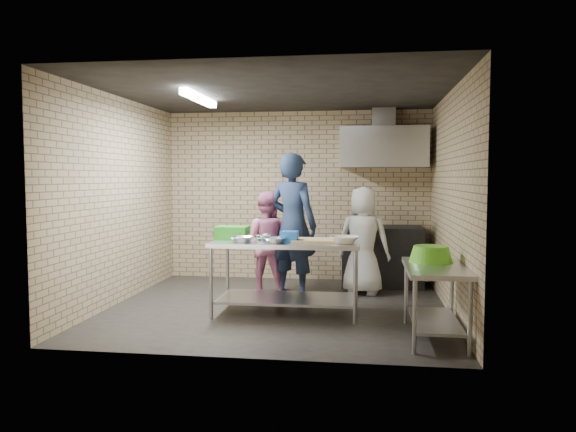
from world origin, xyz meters
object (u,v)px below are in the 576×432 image
object	(u,v)px
green_basin	(431,254)
bottle_green	(413,153)
stove	(382,256)
green_crate	(232,233)
man_navy	(293,225)
prep_table	(286,277)
bottle_red	(386,152)
side_counter	(435,302)
blue_tub	(289,237)
woman_white	(363,240)
woman_pink	(266,242)

from	to	relation	value
green_basin	bottle_green	xyz separation A→B (m)	(0.02, 2.74, 1.18)
stove	green_crate	xyz separation A→B (m)	(-1.90, -1.80, 0.51)
bottle_green	man_navy	distance (m)	2.33
prep_table	man_navy	world-z (taller)	man_navy
prep_table	bottle_red	world-z (taller)	bottle_red
green_basin	bottle_red	world-z (taller)	bottle_red
prep_table	man_navy	size ratio (longest dim) A/B	0.89
man_navy	prep_table	bearing A→B (deg)	117.66
side_counter	blue_tub	bearing A→B (deg)	155.51
green_crate	blue_tub	world-z (taller)	green_crate
prep_table	bottle_red	distance (m)	2.96
stove	bottle_red	size ratio (longest dim) A/B	6.67
man_navy	woman_white	size ratio (longest dim) A/B	1.31
bottle_red	man_navy	size ratio (longest dim) A/B	0.09
green_basin	bottle_red	xyz separation A→B (m)	(-0.38, 2.74, 1.19)
side_counter	green_basin	bearing A→B (deg)	94.57
green_crate	bottle_green	size ratio (longest dim) A/B	2.61
stove	green_basin	size ratio (longest dim) A/B	2.61
stove	woman_white	distance (m)	0.79
blue_tub	woman_white	distance (m)	1.62
bottle_red	woman_white	distance (m)	1.60
blue_tub	woman_pink	size ratio (longest dim) A/B	0.14
woman_pink	woman_white	size ratio (longest dim) A/B	0.96
side_counter	green_basin	xyz separation A→B (m)	(-0.02, 0.25, 0.46)
blue_tub	man_navy	world-z (taller)	man_navy
blue_tub	side_counter	bearing A→B (deg)	-24.49
man_navy	stove	bearing A→B (deg)	-116.60
green_crate	green_basin	distance (m)	2.44
side_counter	bottle_red	xyz separation A→B (m)	(-0.40, 2.99, 1.65)
green_crate	woman_pink	size ratio (longest dim) A/B	0.27
prep_table	green_basin	distance (m)	1.78
stove	woman_white	xyz separation A→B (m)	(-0.29, -0.66, 0.31)
green_crate	side_counter	bearing A→B (deg)	-21.99
green_basin	woman_white	bearing A→B (deg)	111.40
green_basin	woman_white	size ratio (longest dim) A/B	0.30
bottle_red	woman_white	world-z (taller)	bottle_red
bottle_red	woman_pink	size ratio (longest dim) A/B	0.12
stove	green_crate	distance (m)	2.67
prep_table	bottle_red	xyz separation A→B (m)	(1.25, 2.16, 1.59)
side_counter	woman_pink	xyz separation A→B (m)	(-2.10, 1.94, 0.35)
prep_table	bottle_green	size ratio (longest dim) A/B	11.76
side_counter	man_navy	distance (m)	2.52
prep_table	man_navy	xyz separation A→B (m)	(-0.04, 0.93, 0.55)
side_counter	woman_white	xyz separation A→B (m)	(-0.74, 2.09, 0.38)
green_crate	bottle_red	distance (m)	3.02
side_counter	woman_white	distance (m)	2.25
woman_pink	woman_white	xyz separation A→B (m)	(1.36, 0.14, 0.03)
green_crate	green_basin	bearing A→B (deg)	-16.71
green_basin	bottle_green	distance (m)	2.98
prep_table	woman_pink	xyz separation A→B (m)	(-0.45, 1.11, 0.28)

